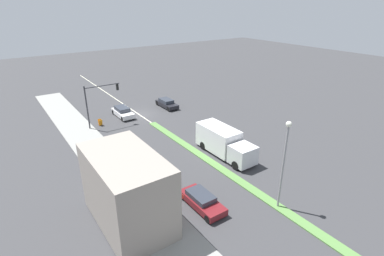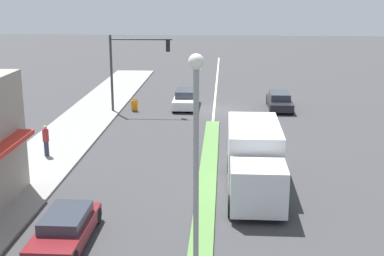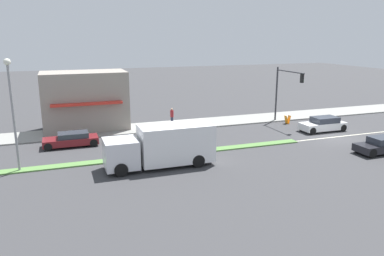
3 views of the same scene
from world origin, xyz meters
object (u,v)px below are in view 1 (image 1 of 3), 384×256
object	(u,v)px
pedestrian	(110,160)
sedan_maroon	(202,201)
traffic_signal_main	(97,98)
delivery_truck	(224,142)
van_white	(123,112)
street_lamp	(285,155)
sedan_dark	(167,103)
warning_aframe_sign	(100,122)

from	to	relation	value
pedestrian	sedan_maroon	xyz separation A→B (m)	(-3.94, 9.81, -0.46)
traffic_signal_main	pedestrian	xyz separation A→B (m)	(2.82, 11.07, -2.87)
delivery_truck	van_white	bearing A→B (deg)	-75.43
street_lamp	delivery_truck	size ratio (longest dim) A/B	0.98
pedestrian	sedan_maroon	size ratio (longest dim) A/B	0.40
street_lamp	sedan_maroon	xyz separation A→B (m)	(5.00, -3.55, -4.21)
pedestrian	van_white	xyz separation A→B (m)	(-6.74, -12.99, -0.37)
pedestrian	traffic_signal_main	bearing A→B (deg)	-104.28
traffic_signal_main	sedan_maroon	size ratio (longest dim) A/B	1.29
sedan_dark	sedan_maroon	xyz separation A→B (m)	(10.00, 22.69, -0.05)
van_white	sedan_maroon	size ratio (longest dim) A/B	1.01
pedestrian	street_lamp	bearing A→B (deg)	123.81
street_lamp	pedestrian	xyz separation A→B (m)	(8.94, -13.35, -3.75)
street_lamp	pedestrian	world-z (taller)	street_lamp
warning_aframe_sign	sedan_dark	distance (m)	11.07
sedan_maroon	pedestrian	bearing A→B (deg)	-68.10
pedestrian	warning_aframe_sign	distance (m)	11.94
street_lamp	sedan_maroon	bearing A→B (deg)	-35.35
traffic_signal_main	pedestrian	bearing A→B (deg)	75.72
pedestrian	van_white	distance (m)	14.64
traffic_signal_main	sedan_dark	xyz separation A→B (m)	(-11.12, -1.81, -3.28)
traffic_signal_main	sedan_dark	bearing A→B (deg)	-170.75
sedan_dark	traffic_signal_main	bearing A→B (deg)	9.25
pedestrian	warning_aframe_sign	xyz separation A→B (m)	(-2.95, -11.56, -0.60)
pedestrian	sedan_maroon	bearing A→B (deg)	111.90
pedestrian	warning_aframe_sign	world-z (taller)	pedestrian
pedestrian	van_white	size ratio (longest dim) A/B	0.39
sedan_maroon	sedan_dark	bearing A→B (deg)	-113.78
traffic_signal_main	warning_aframe_sign	distance (m)	3.51
van_white	pedestrian	bearing A→B (deg)	62.56
pedestrian	sedan_dark	distance (m)	18.99
warning_aframe_sign	sedan_maroon	distance (m)	21.39
sedan_maroon	street_lamp	bearing A→B (deg)	144.65
delivery_truck	sedan_maroon	xyz separation A→B (m)	(7.20, 5.87, -0.90)
warning_aframe_sign	delivery_truck	distance (m)	17.56
street_lamp	pedestrian	size ratio (longest dim) A/B	4.28
traffic_signal_main	street_lamp	world-z (taller)	street_lamp
street_lamp	sedan_maroon	distance (m)	7.44
street_lamp	delivery_truck	distance (m)	10.22
delivery_truck	van_white	world-z (taller)	delivery_truck
sedan_dark	van_white	xyz separation A→B (m)	(7.20, -0.10, 0.04)
sedan_dark	van_white	world-z (taller)	van_white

